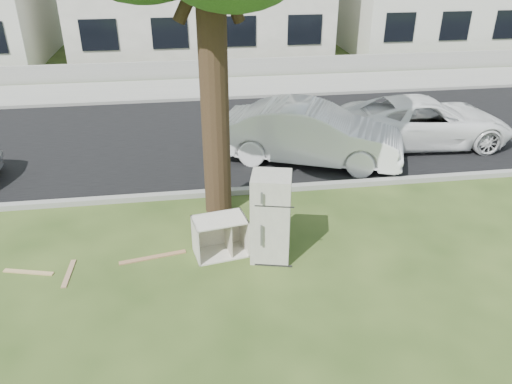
{
  "coord_description": "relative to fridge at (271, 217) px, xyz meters",
  "views": [
    {
      "loc": [
        -0.94,
        -7.34,
        5.17
      ],
      "look_at": [
        0.21,
        0.6,
        0.98
      ],
      "focal_mm": 35.0,
      "sensor_mm": 36.0,
      "label": 1
    }
  ],
  "objects": [
    {
      "name": "sidewalk",
      "position": [
        -0.38,
        11.03,
        -0.8
      ],
      "size": [
        120.0,
        2.8,
        0.01
      ],
      "primitive_type": "cube",
      "color": "gray",
      "rests_on": "ground"
    },
    {
      "name": "kerb_far",
      "position": [
        -0.38,
        9.58,
        -0.81
      ],
      "size": [
        120.0,
        0.18,
        0.12
      ],
      "primitive_type": "cube",
      "color": "gray",
      "rests_on": "ground"
    },
    {
      "name": "plank_a",
      "position": [
        -2.09,
        0.25,
        -0.8
      ],
      "size": [
        1.18,
        0.31,
        0.02
      ],
      "primitive_type": "cube",
      "rotation": [
        0.0,
        0.0,
        0.19
      ],
      "color": "#9C704B",
      "rests_on": "ground"
    },
    {
      "name": "plank_b",
      "position": [
        -4.18,
        0.11,
        -0.8
      ],
      "size": [
        0.88,
        0.32,
        0.02
      ],
      "primitive_type": "cube",
      "rotation": [
        0.0,
        0.0,
        -0.26
      ],
      "color": "tan",
      "rests_on": "ground"
    },
    {
      "name": "road",
      "position": [
        -0.38,
        6.03,
        -0.8
      ],
      "size": [
        120.0,
        7.0,
        0.01
      ],
      "primitive_type": "cube",
      "color": "black",
      "rests_on": "ground"
    },
    {
      "name": "car_right",
      "position": [
        5.05,
        4.74,
        -0.17
      ],
      "size": [
        4.71,
        2.38,
        1.28
      ],
      "primitive_type": "imported",
      "rotation": [
        0.0,
        0.0,
        1.51
      ],
      "color": "white",
      "rests_on": "ground"
    },
    {
      "name": "car_center",
      "position": [
        1.71,
        4.02,
        -0.07
      ],
      "size": [
        4.74,
        3.13,
        1.48
      ],
      "primitive_type": "imported",
      "rotation": [
        0.0,
        0.0,
        1.19
      ],
      "color": "white",
      "rests_on": "ground"
    },
    {
      "name": "fridge",
      "position": [
        0.0,
        0.0,
        0.0
      ],
      "size": [
        0.79,
        0.76,
        1.62
      ],
      "primitive_type": "cube",
      "rotation": [
        0.0,
        0.0,
        -0.24
      ],
      "color": "silver",
      "rests_on": "ground"
    },
    {
      "name": "cabinet",
      "position": [
        -0.87,
        0.21,
        -0.45
      ],
      "size": [
        1.01,
        0.72,
        0.72
      ],
      "primitive_type": "cube",
      "rotation": [
        0.0,
        0.0,
        0.17
      ],
      "color": "beige",
      "rests_on": "ground"
    },
    {
      "name": "kerb_near",
      "position": [
        -0.38,
        2.48,
        -0.81
      ],
      "size": [
        120.0,
        0.18,
        0.12
      ],
      "primitive_type": "cube",
      "color": "gray",
      "rests_on": "ground"
    },
    {
      "name": "plank_c",
      "position": [
        -3.49,
        -0.03,
        -0.8
      ],
      "size": [
        0.12,
        0.78,
        0.02
      ],
      "primitive_type": "cube",
      "rotation": [
        0.0,
        0.0,
        1.53
      ],
      "color": "#A67F5C",
      "rests_on": "ground"
    },
    {
      "name": "low_wall",
      "position": [
        -0.38,
        12.63,
        -0.46
      ],
      "size": [
        120.0,
        0.15,
        0.7
      ],
      "primitive_type": "cube",
      "color": "gray",
      "rests_on": "ground"
    },
    {
      "name": "ground",
      "position": [
        -0.38,
        0.03,
        -0.81
      ],
      "size": [
        120.0,
        120.0,
        0.0
      ],
      "primitive_type": "plane",
      "color": "#283F16"
    }
  ]
}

